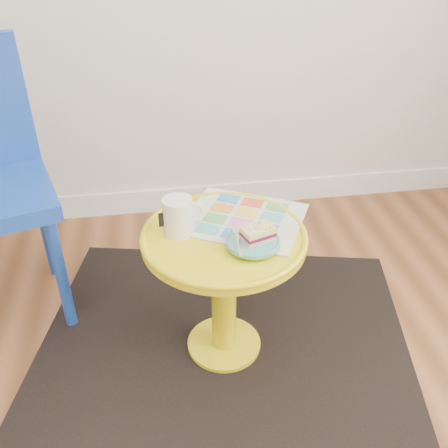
{
  "coord_description": "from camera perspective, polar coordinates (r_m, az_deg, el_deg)",
  "views": [
    {
      "loc": [
        0.35,
        -0.21,
        1.34
      ],
      "look_at": [
        0.55,
        1.02,
        0.52
      ],
      "focal_mm": 40.0,
      "sensor_mm": 36.0,
      "label": 1
    }
  ],
  "objects": [
    {
      "name": "mug",
      "position": [
        1.5,
        -5.19,
        1.0
      ],
      "size": [
        0.13,
        0.09,
        0.12
      ],
      "rotation": [
        0.0,
        0.0,
        0.21
      ],
      "color": "white",
      "rests_on": "side_table"
    },
    {
      "name": "fork",
      "position": [
        1.45,
        1.61,
        -1.84
      ],
      "size": [
        0.03,
        0.14,
        0.0
      ],
      "rotation": [
        0.0,
        0.0,
        -0.07
      ],
      "color": "silver",
      "rests_on": "plate"
    },
    {
      "name": "side_table",
      "position": [
        1.6,
        -0.0,
        -5.27
      ],
      "size": [
        0.51,
        0.51,
        0.48
      ],
      "color": "yellow",
      "rests_on": "ground"
    },
    {
      "name": "cake_slice",
      "position": [
        1.45,
        3.9,
        -1.04
      ],
      "size": [
        0.11,
        0.09,
        0.04
      ],
      "rotation": [
        0.0,
        0.0,
        0.33
      ],
      "color": "#D3BC8C",
      "rests_on": "plate"
    },
    {
      "name": "newspaper",
      "position": [
        1.59,
        2.25,
        0.62
      ],
      "size": [
        0.46,
        0.44,
        0.01
      ],
      "primitive_type": "cube",
      "rotation": [
        0.0,
        0.0,
        -0.5
      ],
      "color": "silver",
      "rests_on": "side_table"
    },
    {
      "name": "plate",
      "position": [
        1.46,
        3.33,
        -2.08
      ],
      "size": [
        0.16,
        0.16,
        0.02
      ],
      "color": "#4EA69F",
      "rests_on": "newspaper"
    },
    {
      "name": "rug",
      "position": [
        1.83,
        0.0,
        -13.69
      ],
      "size": [
        1.51,
        1.36,
        0.01
      ],
      "primitive_type": "cube",
      "rotation": [
        0.0,
        0.0,
        -0.22
      ],
      "color": "black",
      "rests_on": "ground"
    }
  ]
}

